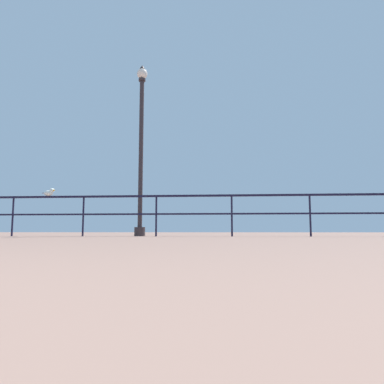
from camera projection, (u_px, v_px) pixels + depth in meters
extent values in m
cube|color=black|center=(156.00, 196.00, 8.51)|extent=(21.48, 0.05, 0.05)
cube|color=black|center=(156.00, 214.00, 8.46)|extent=(21.48, 0.04, 0.04)
cylinder|color=black|center=(13.00, 217.00, 8.76)|extent=(0.04, 0.04, 0.96)
cylinder|color=black|center=(83.00, 216.00, 8.61)|extent=(0.04, 0.04, 0.96)
cylinder|color=black|center=(156.00, 216.00, 8.46)|extent=(0.04, 0.04, 0.96)
cylinder|color=black|center=(232.00, 216.00, 8.31)|extent=(0.04, 0.04, 0.96)
cylinder|color=black|center=(310.00, 216.00, 8.16)|extent=(0.04, 0.04, 0.96)
cylinder|color=#2F2528|center=(140.00, 232.00, 8.76)|extent=(0.27, 0.27, 0.22)
cylinder|color=#2F2528|center=(141.00, 152.00, 8.97)|extent=(0.11, 0.11, 3.75)
cylinder|color=#2F2528|center=(142.00, 80.00, 9.18)|extent=(0.18, 0.18, 0.06)
sphere|color=silver|center=(142.00, 74.00, 9.20)|extent=(0.27, 0.27, 0.27)
cone|color=#2F2528|center=(142.00, 67.00, 9.22)|extent=(0.13, 0.13, 0.10)
ellipsoid|color=white|center=(48.00, 193.00, 8.74)|extent=(0.29, 0.23, 0.14)
ellipsoid|color=#91919A|center=(48.00, 192.00, 8.75)|extent=(0.25, 0.18, 0.05)
sphere|color=white|center=(52.00, 190.00, 8.70)|extent=(0.11, 0.11, 0.11)
cone|color=gold|center=(54.00, 190.00, 8.67)|extent=(0.06, 0.06, 0.05)
cube|color=#91919A|center=(44.00, 193.00, 8.80)|extent=(0.10, 0.09, 0.02)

